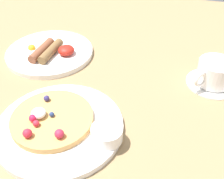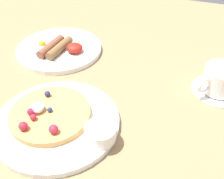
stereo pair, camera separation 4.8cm
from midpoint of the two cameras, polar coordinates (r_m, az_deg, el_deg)
ground_plane at (r=59.42cm, az=-0.54°, el=-4.59°), size 166.96×137.43×3.00cm
pancake_plate at (r=54.68cm, az=-9.17°, el=-6.96°), size 25.05×25.05×1.29cm
pancake_with_berries at (r=54.54cm, az=-10.81°, el=-5.24°), size 16.19×16.19×3.02cm
syrup_ramekin at (r=49.32cm, az=0.29°, el=-9.33°), size 5.83×5.83×2.76cm
breakfast_plate at (r=77.20cm, az=-9.41°, el=8.41°), size 23.61×23.61×1.34cm
fried_breakfast at (r=74.88cm, az=-9.61°, el=8.87°), size 15.10×10.56×2.59cm
coffee_saucer at (r=67.57cm, az=23.54°, el=-0.11°), size 12.14×12.14×0.70cm
coffee_cup at (r=65.65cm, az=24.16°, el=2.00°), size 9.11×9.77×5.47cm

